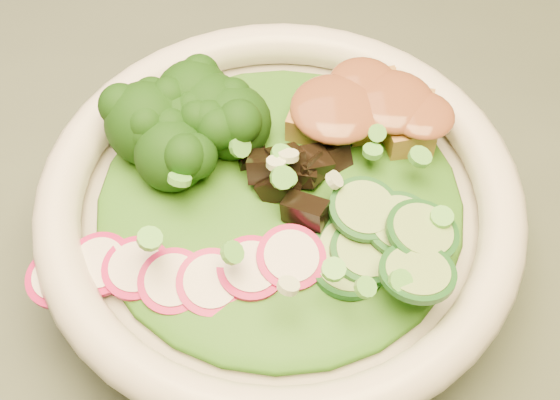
# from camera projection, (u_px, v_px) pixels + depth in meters

# --- Properties ---
(salad_bowl) EXTENTS (0.28, 0.28, 0.07)m
(salad_bowl) POSITION_uv_depth(u_px,v_px,m) (280.00, 220.00, 0.46)
(salad_bowl) COLOR silver
(salad_bowl) RESTS_ON dining_table
(lettuce_bed) EXTENTS (0.21, 0.21, 0.02)m
(lettuce_bed) POSITION_uv_depth(u_px,v_px,m) (280.00, 199.00, 0.44)
(lettuce_bed) COLOR #285712
(lettuce_bed) RESTS_ON salad_bowl
(broccoli_florets) EXTENTS (0.10, 0.09, 0.04)m
(broccoli_florets) POSITION_uv_depth(u_px,v_px,m) (199.00, 122.00, 0.45)
(broccoli_florets) COLOR black
(broccoli_florets) RESTS_ON salad_bowl
(radish_slices) EXTENTS (0.12, 0.07, 0.02)m
(radish_slices) POSITION_uv_depth(u_px,v_px,m) (193.00, 273.00, 0.41)
(radish_slices) COLOR #AD0D4A
(radish_slices) RESTS_ON salad_bowl
(cucumber_slices) EXTENTS (0.09, 0.09, 0.04)m
(cucumber_slices) POSITION_uv_depth(u_px,v_px,m) (370.00, 260.00, 0.40)
(cucumber_slices) COLOR #89B061
(cucumber_slices) RESTS_ON salad_bowl
(mushroom_heap) EXTENTS (0.09, 0.09, 0.04)m
(mushroom_heap) POSITION_uv_depth(u_px,v_px,m) (296.00, 171.00, 0.43)
(mushroom_heap) COLOR black
(mushroom_heap) RESTS_ON salad_bowl
(tofu_cubes) EXTENTS (0.10, 0.08, 0.04)m
(tofu_cubes) POSITION_uv_depth(u_px,v_px,m) (359.00, 124.00, 0.45)
(tofu_cubes) COLOR #9F6D35
(tofu_cubes) RESTS_ON salad_bowl
(peanut_sauce) EXTENTS (0.07, 0.06, 0.02)m
(peanut_sauce) POSITION_uv_depth(u_px,v_px,m) (361.00, 109.00, 0.44)
(peanut_sauce) COLOR brown
(peanut_sauce) RESTS_ON tofu_cubes
(scallion_garnish) EXTENTS (0.20, 0.20, 0.02)m
(scallion_garnish) POSITION_uv_depth(u_px,v_px,m) (280.00, 173.00, 0.42)
(scallion_garnish) COLOR #56B23E
(scallion_garnish) RESTS_ON salad_bowl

